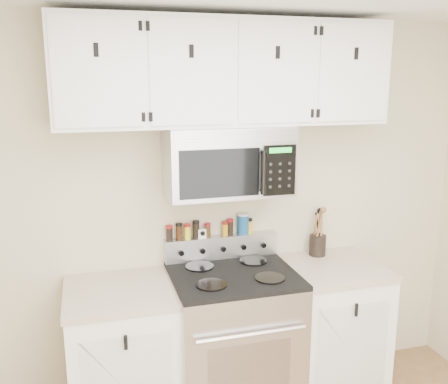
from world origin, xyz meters
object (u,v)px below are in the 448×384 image
object	(u,v)px
microwave	(228,160)
salt_canister	(243,224)
utensil_crock	(318,244)
range	(233,341)

from	to	relation	value
microwave	salt_canister	size ratio (longest dim) A/B	5.45
utensil_crock	microwave	bearing A→B (deg)	-172.29
utensil_crock	salt_canister	size ratio (longest dim) A/B	2.38
microwave	utensil_crock	xyz separation A→B (m)	(0.67, 0.09, -0.63)
range	microwave	size ratio (longest dim) A/B	1.45
microwave	salt_canister	bearing A→B (deg)	45.71
range	microwave	bearing A→B (deg)	89.77
salt_canister	microwave	bearing A→B (deg)	-134.29
utensil_crock	salt_canister	xyz separation A→B (m)	(-0.52, 0.06, 0.17)
range	utensil_crock	world-z (taller)	utensil_crock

